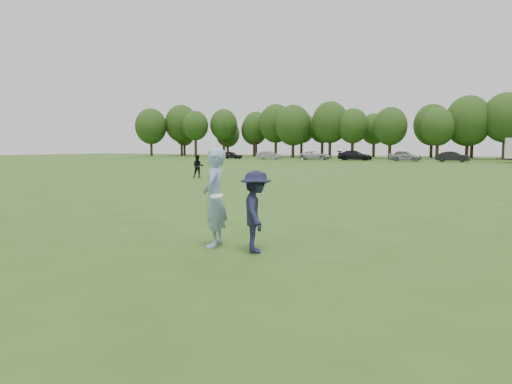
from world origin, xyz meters
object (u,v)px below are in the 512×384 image
car_c (315,155)px  car_d (355,155)px  car_e (405,156)px  player_far_a (198,166)px  car_a (231,155)px  car_f (453,157)px  car_b (269,155)px  thrower (214,198)px  defender (256,212)px

car_c → car_d: size_ratio=0.96×
car_e → player_far_a: bearing=168.8°
car_a → car_d: (21.10, 0.87, 0.10)m
car_c → car_f: car_f is taller
player_far_a → car_d: size_ratio=0.30×
player_far_a → car_b: player_far_a is taller
car_e → car_f: (6.29, -0.12, -0.05)m
car_a → car_c: (14.76, 0.82, 0.04)m
car_c → car_d: car_d is taller
car_f → car_c: bearing=90.6°
thrower → defender: size_ratio=1.26×
player_far_a → car_a: bearing=84.8°
thrower → car_d: 62.24m
car_a → car_b: 6.88m
thrower → car_c: size_ratio=0.42×
car_a → car_c: car_c is taller
thrower → car_f: thrower is taller
car_a → car_f: bearing=-90.6°
defender → car_b: (-27.41, 60.62, -0.16)m
player_far_a → car_b: 45.02m
car_a → car_d: 21.11m
car_d → car_a: bearing=90.4°
car_a → car_d: size_ratio=0.74×
car_e → car_f: bearing=-92.2°
thrower → player_far_a: 21.55m
player_far_a → car_c: player_far_a is taller
car_e → car_a: bearing=88.1°
thrower → car_e: size_ratio=0.46×
defender → thrower: bearing=54.6°
car_e → defender: bearing=-175.7°
player_far_a → thrower: bearing=-87.4°
car_b → car_d: size_ratio=0.79×
defender → car_f: bearing=-30.3°
car_a → car_c: 14.78m
car_d → car_f: size_ratio=1.19×
defender → car_d: defender is taller
defender → car_c: (-19.52, 61.08, -0.13)m
car_a → car_f: 34.93m
car_b → car_d: car_d is taller
defender → car_b: defender is taller
thrower → car_b: thrower is taller
car_a → car_b: bearing=-86.8°
car_a → car_c: size_ratio=0.77×
thrower → car_a: bearing=-169.2°
defender → player_far_a: defender is taller
car_a → car_f: size_ratio=0.87×
defender → player_far_a: (-13.16, 17.91, -0.05)m
car_a → car_e: bearing=-90.6°
thrower → car_a: (-33.25, 60.16, -0.39)m
thrower → car_d: thrower is taller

